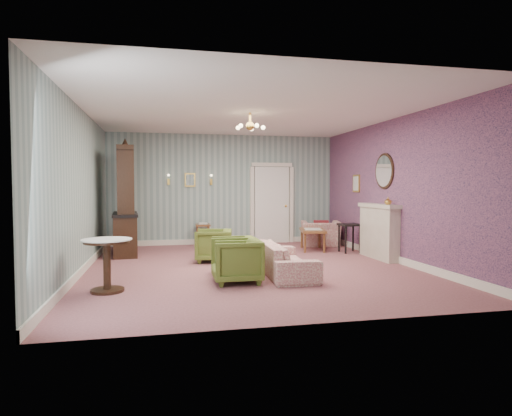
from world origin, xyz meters
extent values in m
plane|color=#925459|center=(0.00, 0.00, 0.00)|extent=(7.00, 7.00, 0.00)
plane|color=white|center=(0.00, 0.00, 2.90)|extent=(7.00, 7.00, 0.00)
plane|color=gray|center=(0.00, 3.50, 1.45)|extent=(6.00, 0.00, 6.00)
plane|color=gray|center=(0.00, -3.50, 1.45)|extent=(6.00, 0.00, 6.00)
plane|color=gray|center=(-3.00, 0.00, 1.45)|extent=(0.00, 7.00, 7.00)
plane|color=gray|center=(3.00, 0.00, 1.45)|extent=(0.00, 7.00, 7.00)
plane|color=#B95C7D|center=(2.98, 0.00, 1.45)|extent=(0.00, 7.00, 7.00)
imported|color=#586A25|center=(-0.48, -1.25, 0.38)|extent=(0.71, 0.76, 0.77)
imported|color=#586A25|center=(-0.42, -0.70, 0.37)|extent=(0.70, 0.74, 0.74)
imported|color=#586A25|center=(-0.61, 0.77, 0.36)|extent=(0.78, 0.81, 0.73)
imported|color=#A4424D|center=(0.46, -0.83, 0.36)|extent=(0.63, 1.89, 0.73)
imported|color=#A4424D|center=(2.37, 2.55, 0.42)|extent=(1.09, 0.85, 0.85)
imported|color=gold|center=(2.84, 0.00, 1.23)|extent=(0.15, 0.15, 0.15)
cube|color=maroon|center=(2.32, 2.40, 0.48)|extent=(0.41, 0.28, 0.39)
camera|label=1|loc=(-1.62, -8.01, 1.52)|focal=30.56mm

